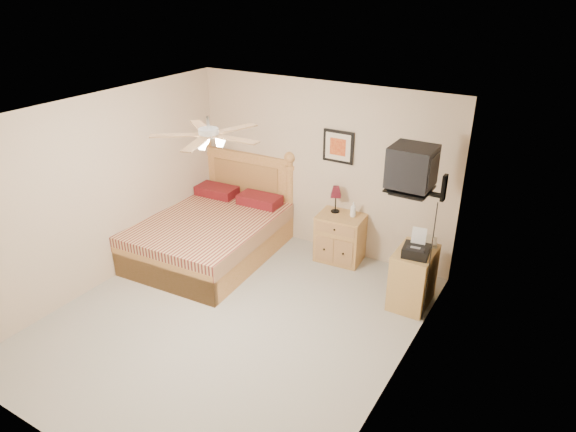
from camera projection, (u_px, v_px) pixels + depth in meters
floor at (232, 320)px, 6.20m from camera, size 4.50×4.50×0.00m
ceiling at (220, 116)px, 5.14m from camera, size 4.00×4.50×0.04m
wall_back at (321, 168)px, 7.41m from camera, size 4.00×0.04×2.50m
wall_front at (49, 340)px, 3.92m from camera, size 4.00×0.04×2.50m
wall_left at (102, 192)px, 6.60m from camera, size 0.04×4.50×2.50m
wall_right at (400, 277)px, 4.74m from camera, size 0.04×4.50×2.50m
bed at (208, 212)px, 7.34m from camera, size 1.79×2.28×1.41m
nightstand at (340, 237)px, 7.39m from camera, size 0.69×0.54×0.70m
table_lamp at (336, 199)px, 7.27m from camera, size 0.27×0.27×0.39m
lotion_bottle at (353, 209)px, 7.16m from camera, size 0.09×0.09×0.22m
framed_picture at (338, 147)px, 7.12m from camera, size 0.46×0.04×0.46m
dresser at (413, 277)px, 6.37m from camera, size 0.45×0.64×0.75m
fax_machine at (417, 244)px, 6.04m from camera, size 0.34×0.36×0.32m
magazine_lower at (419, 241)px, 6.40m from camera, size 0.29×0.34×0.03m
magazine_upper at (418, 240)px, 6.39m from camera, size 0.31×0.35×0.02m
wall_tv at (425, 172)px, 5.66m from camera, size 0.56×0.46×0.58m
ceiling_fan at (209, 134)px, 5.04m from camera, size 1.14×1.14×0.28m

